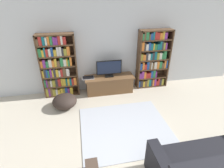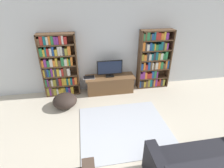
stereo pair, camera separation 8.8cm
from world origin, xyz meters
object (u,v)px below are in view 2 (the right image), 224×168
Objects in this scene: bookshelf_right at (153,60)px; television at (110,68)px; bookshelf_left at (59,66)px; tv_stand at (110,84)px; laptop at (89,78)px; beanbag_ottoman at (65,101)px.

television is at bearing -174.90° from bookshelf_right.
bookshelf_left reaches higher than tv_stand.
bookshelf_right reaches higher than tv_stand.
television is 0.66m from laptop.
bookshelf_right is 1.50m from tv_stand.
bookshelf_left is 2.83× the size of beanbag_ottoman.
beanbag_ottoman is at bearing -80.15° from bookshelf_left.
bookshelf_left is at bearing 171.57° from laptop.
bookshelf_right is at bearing 5.10° from television.
tv_stand is 4.34× the size of laptop.
bookshelf_right is 1.37m from television.
tv_stand is at bearing -174.59° from bookshelf_right.
beanbag_ottoman is (-0.68, -0.59, -0.34)m from laptop.
laptop is at bearing 40.80° from beanbag_ottoman.
television is 1.17× the size of beanbag_ottoman.
bookshelf_right is at bearing 14.97° from beanbag_ottoman.
laptop is at bearing -176.52° from bookshelf_right.
bookshelf_left reaches higher than laptop.
bookshelf_right reaches higher than television.
tv_stand is 2.30× the size of beanbag_ottoman.
laptop is (0.81, -0.12, -0.37)m from bookshelf_left.
television is (-1.36, -0.12, -0.12)m from bookshelf_right.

